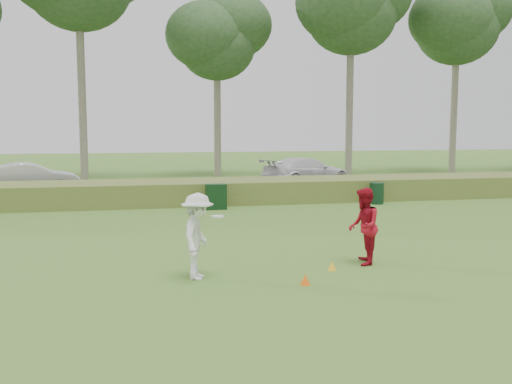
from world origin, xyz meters
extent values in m
plane|color=#3E6C24|center=(0.00, 0.00, 0.00)|extent=(120.00, 120.00, 0.00)
cube|color=#556729|center=(0.00, 12.00, 0.45)|extent=(80.00, 3.00, 0.90)
cube|color=#2D2D2D|center=(0.00, 17.00, 0.03)|extent=(80.00, 6.00, 0.06)
cylinder|color=gray|center=(-6.00, 23.00, 7.75)|extent=(0.44, 0.44, 15.50)
cylinder|color=gray|center=(2.00, 24.50, 5.75)|extent=(0.44, 0.44, 11.50)
ellipsoid|color=#2A4924|center=(2.00, 24.50, 8.62)|extent=(6.24, 6.24, 5.28)
cylinder|color=gray|center=(10.00, 22.50, 7.00)|extent=(0.44, 0.44, 14.00)
ellipsoid|color=#2A4924|center=(10.00, 22.50, 10.50)|extent=(7.28, 7.28, 6.16)
cylinder|color=gray|center=(18.00, 23.80, 6.75)|extent=(0.44, 0.44, 13.50)
ellipsoid|color=#2A4924|center=(18.00, 23.80, 10.12)|extent=(7.02, 7.02, 5.94)
imported|color=white|center=(-2.06, 0.11, 0.88)|extent=(0.98, 1.28, 1.76)
cylinder|color=white|center=(-1.66, 0.11, 1.27)|extent=(0.27, 0.27, 0.03)
imported|color=#A10D1E|center=(1.72, 0.56, 0.87)|extent=(0.90, 1.01, 1.73)
cone|color=#FF600D|center=(-0.06, -0.80, 0.11)|extent=(0.20, 0.20, 0.22)
cone|color=yellow|center=(0.84, 0.18, 0.10)|extent=(0.18, 0.18, 0.20)
cube|color=black|center=(-0.25, 9.88, 0.48)|extent=(0.76, 0.48, 0.95)
cylinder|color=black|center=(6.29, 10.01, 0.43)|extent=(0.71, 0.71, 0.86)
imported|color=silver|center=(-7.82, 16.13, 0.77)|extent=(4.51, 2.33, 1.41)
imported|color=silver|center=(5.67, 17.43, 0.78)|extent=(5.32, 3.53, 1.43)
camera|label=1|loc=(-3.33, -11.22, 3.07)|focal=40.00mm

